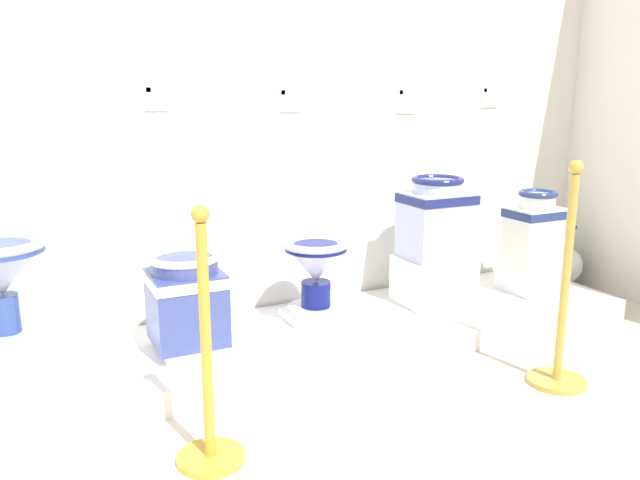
{
  "coord_description": "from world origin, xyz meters",
  "views": [
    {
      "loc": [
        0.8,
        -0.69,
        1.33
      ],
      "look_at": [
        2.18,
        2.15,
        0.59
      ],
      "focal_mm": 35.17,
      "sensor_mm": 36.0,
      "label": 1
    }
  ],
  "objects_px": {
    "antique_toilet_squat_floral": "(0,272)",
    "info_placard_fifth": "(490,97)",
    "plinth_block_leftmost": "(433,280)",
    "stanchion_post_near_left": "(208,390)",
    "decorative_vase_corner": "(563,262)",
    "plinth_block_pale_glazed": "(316,319)",
    "antique_toilet_leftmost": "(436,216)",
    "antique_toilet_tall_cobalt": "(186,295)",
    "info_placard_third": "(290,100)",
    "info_placard_fourth": "(406,100)",
    "plinth_block_tall_cobalt": "(189,345)",
    "plinth_block_squat_floral": "(11,365)",
    "plinth_block_rightmost": "(531,280)",
    "stanchion_post_near_right": "(562,322)",
    "info_placard_second": "(156,97)",
    "antique_toilet_rightmost": "(535,231)",
    "antique_toilet_pale_glazed": "(316,268)"
  },
  "relations": [
    {
      "from": "antique_toilet_squat_floral",
      "to": "info_placard_fifth",
      "type": "height_order",
      "value": "info_placard_fifth"
    },
    {
      "from": "plinth_block_leftmost",
      "to": "stanchion_post_near_left",
      "type": "bearing_deg",
      "value": -152.11
    },
    {
      "from": "antique_toilet_squat_floral",
      "to": "decorative_vase_corner",
      "type": "relative_size",
      "value": 1.01
    },
    {
      "from": "plinth_block_pale_glazed",
      "to": "antique_toilet_leftmost",
      "type": "height_order",
      "value": "antique_toilet_leftmost"
    },
    {
      "from": "antique_toilet_tall_cobalt",
      "to": "info_placard_third",
      "type": "relative_size",
      "value": 3.27
    },
    {
      "from": "antique_toilet_tall_cobalt",
      "to": "info_placard_fourth",
      "type": "bearing_deg",
      "value": 16.46
    },
    {
      "from": "info_placard_fourth",
      "to": "info_placard_third",
      "type": "bearing_deg",
      "value": -180.0
    },
    {
      "from": "plinth_block_tall_cobalt",
      "to": "info_placard_third",
      "type": "distance_m",
      "value": 1.44
    },
    {
      "from": "plinth_block_squat_floral",
      "to": "plinth_block_pale_glazed",
      "type": "distance_m",
      "value": 1.49
    },
    {
      "from": "antique_toilet_squat_floral",
      "to": "decorative_vase_corner",
      "type": "xyz_separation_m",
      "value": [
        3.48,
        0.29,
        -0.44
      ]
    },
    {
      "from": "plinth_block_rightmost",
      "to": "stanchion_post_near_left",
      "type": "distance_m",
      "value": 2.42
    },
    {
      "from": "plinth_block_leftmost",
      "to": "stanchion_post_near_right",
      "type": "bearing_deg",
      "value": -87.49
    },
    {
      "from": "plinth_block_pale_glazed",
      "to": "info_placard_second",
      "type": "relative_size",
      "value": 3.09
    },
    {
      "from": "antique_toilet_tall_cobalt",
      "to": "decorative_vase_corner",
      "type": "xyz_separation_m",
      "value": [
        2.71,
        0.24,
        -0.22
      ]
    },
    {
      "from": "antique_toilet_squat_floral",
      "to": "plinth_block_pale_glazed",
      "type": "height_order",
      "value": "antique_toilet_squat_floral"
    },
    {
      "from": "plinth_block_tall_cobalt",
      "to": "decorative_vase_corner",
      "type": "height_order",
      "value": "decorative_vase_corner"
    },
    {
      "from": "antique_toilet_squat_floral",
      "to": "info_placard_fourth",
      "type": "height_order",
      "value": "info_placard_fourth"
    },
    {
      "from": "plinth_block_pale_glazed",
      "to": "plinth_block_leftmost",
      "type": "relative_size",
      "value": 0.98
    },
    {
      "from": "stanchion_post_near_left",
      "to": "antique_toilet_tall_cobalt",
      "type": "bearing_deg",
      "value": 81.25
    },
    {
      "from": "antique_toilet_rightmost",
      "to": "plinth_block_leftmost",
      "type": "bearing_deg",
      "value": 172.78
    },
    {
      "from": "info_placard_third",
      "to": "stanchion_post_near_left",
      "type": "relative_size",
      "value": 0.14
    },
    {
      "from": "antique_toilet_tall_cobalt",
      "to": "plinth_block_rightmost",
      "type": "height_order",
      "value": "antique_toilet_tall_cobalt"
    },
    {
      "from": "plinth_block_tall_cobalt",
      "to": "antique_toilet_pale_glazed",
      "type": "relative_size",
      "value": 0.86
    },
    {
      "from": "antique_toilet_pale_glazed",
      "to": "plinth_block_squat_floral",
      "type": "bearing_deg",
      "value": -175.66
    },
    {
      "from": "plinth_block_pale_glazed",
      "to": "antique_toilet_leftmost",
      "type": "xyz_separation_m",
      "value": [
        0.77,
        0.0,
        0.5
      ]
    },
    {
      "from": "antique_toilet_tall_cobalt",
      "to": "info_placard_fifth",
      "type": "distance_m",
      "value": 2.38
    },
    {
      "from": "info_placard_second",
      "to": "antique_toilet_squat_floral",
      "type": "bearing_deg",
      "value": -147.57
    },
    {
      "from": "antique_toilet_pale_glazed",
      "to": "stanchion_post_near_left",
      "type": "relative_size",
      "value": 0.43
    },
    {
      "from": "antique_toilet_rightmost",
      "to": "info_placard_fifth",
      "type": "xyz_separation_m",
      "value": [
        -0.02,
        0.46,
        0.81
      ]
    },
    {
      "from": "antique_toilet_tall_cobalt",
      "to": "info_placard_second",
      "type": "distance_m",
      "value": 1.02
    },
    {
      "from": "antique_toilet_leftmost",
      "to": "info_placard_fifth",
      "type": "height_order",
      "value": "info_placard_fifth"
    },
    {
      "from": "plinth_block_squat_floral",
      "to": "plinth_block_pale_glazed",
      "type": "xyz_separation_m",
      "value": [
        1.48,
        0.11,
        -0.07
      ]
    },
    {
      "from": "info_placard_second",
      "to": "decorative_vase_corner",
      "type": "distance_m",
      "value": 2.95
    },
    {
      "from": "antique_toilet_pale_glazed",
      "to": "stanchion_post_near_right",
      "type": "distance_m",
      "value": 1.24
    },
    {
      "from": "antique_toilet_tall_cobalt",
      "to": "info_placard_third",
      "type": "distance_m",
      "value": 1.25
    },
    {
      "from": "antique_toilet_pale_glazed",
      "to": "plinth_block_leftmost",
      "type": "height_order",
      "value": "antique_toilet_pale_glazed"
    },
    {
      "from": "plinth_block_leftmost",
      "to": "info_placard_third",
      "type": "relative_size",
      "value": 2.99
    },
    {
      "from": "antique_toilet_pale_glazed",
      "to": "antique_toilet_leftmost",
      "type": "relative_size",
      "value": 0.88
    },
    {
      "from": "antique_toilet_rightmost",
      "to": "stanchion_post_near_left",
      "type": "relative_size",
      "value": 0.51
    },
    {
      "from": "plinth_block_leftmost",
      "to": "info_placard_fifth",
      "type": "relative_size",
      "value": 2.86
    },
    {
      "from": "plinth_block_rightmost",
      "to": "info_placard_fourth",
      "type": "height_order",
      "value": "info_placard_fourth"
    },
    {
      "from": "antique_toilet_pale_glazed",
      "to": "decorative_vase_corner",
      "type": "bearing_deg",
      "value": 4.95
    },
    {
      "from": "plinth_block_squat_floral",
      "to": "info_placard_fourth",
      "type": "bearing_deg",
      "value": 12.17
    },
    {
      "from": "plinth_block_squat_floral",
      "to": "stanchion_post_near_right",
      "type": "xyz_separation_m",
      "value": [
        2.3,
        -0.82,
        0.09
      ]
    },
    {
      "from": "antique_toilet_tall_cobalt",
      "to": "info_placard_second",
      "type": "xyz_separation_m",
      "value": [
        0.0,
        0.45,
        0.92
      ]
    },
    {
      "from": "info_placard_fourth",
      "to": "plinth_block_leftmost",
      "type": "bearing_deg",
      "value": -92.77
    },
    {
      "from": "info_placard_second",
      "to": "stanchion_post_near_right",
      "type": "xyz_separation_m",
      "value": [
        1.53,
        -1.31,
        -1.01
      ]
    },
    {
      "from": "info_placard_second",
      "to": "stanchion_post_near_left",
      "type": "distance_m",
      "value": 1.61
    },
    {
      "from": "plinth_block_squat_floral",
      "to": "info_placard_third",
      "type": "height_order",
      "value": "info_placard_third"
    },
    {
      "from": "info_placard_second",
      "to": "info_placard_fourth",
      "type": "distance_m",
      "value": 1.5
    }
  ]
}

